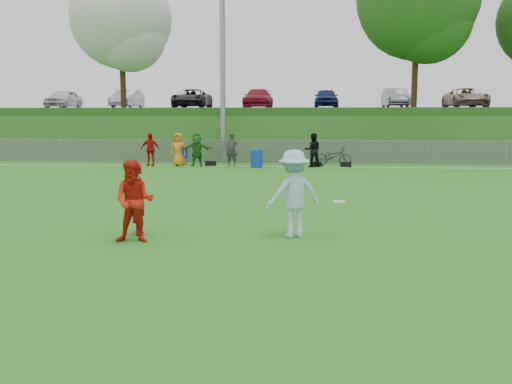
# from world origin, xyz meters

# --- Properties ---
(ground) EXTENTS (120.00, 120.00, 0.00)m
(ground) POSITION_xyz_m (0.00, 0.00, 0.00)
(ground) COLOR #1A6314
(ground) RESTS_ON ground
(sideline_far) EXTENTS (60.00, 0.10, 0.01)m
(sideline_far) POSITION_xyz_m (0.00, 18.00, 0.01)
(sideline_far) COLOR white
(sideline_far) RESTS_ON ground
(fence) EXTENTS (58.00, 0.06, 1.30)m
(fence) POSITION_xyz_m (0.00, 20.00, 0.65)
(fence) COLOR gray
(fence) RESTS_ON ground
(light_pole) EXTENTS (1.20, 0.40, 12.15)m
(light_pole) POSITION_xyz_m (-3.00, 20.80, 6.71)
(light_pole) COLOR gray
(light_pole) RESTS_ON ground
(berm) EXTENTS (120.00, 18.00, 3.00)m
(berm) POSITION_xyz_m (0.00, 31.00, 1.50)
(berm) COLOR #244F16
(berm) RESTS_ON ground
(parking_lot) EXTENTS (120.00, 12.00, 0.10)m
(parking_lot) POSITION_xyz_m (0.00, 33.00, 3.05)
(parking_lot) COLOR black
(parking_lot) RESTS_ON berm
(tree_white_flowering) EXTENTS (6.30, 6.30, 8.78)m
(tree_white_flowering) POSITION_xyz_m (-9.84, 24.92, 8.32)
(tree_white_flowering) COLOR black
(tree_white_flowering) RESTS_ON berm
(tree_green_near) EXTENTS (7.14, 7.14, 9.95)m
(tree_green_near) POSITION_xyz_m (8.16, 24.42, 9.03)
(tree_green_near) COLOR black
(tree_green_near) RESTS_ON berm
(car_row) EXTENTS (32.04, 5.18, 1.44)m
(car_row) POSITION_xyz_m (-1.17, 32.00, 3.82)
(car_row) COLOR silver
(car_row) RESTS_ON parking_lot
(spectator_row) EXTENTS (9.29, 0.72, 1.69)m
(spectator_row) POSITION_xyz_m (-3.06, 18.00, 0.85)
(spectator_row) COLOR #B80D0C
(spectator_row) RESTS_ON ground
(gear_bags) EXTENTS (7.44, 0.58, 0.26)m
(gear_bags) POSITION_xyz_m (0.84, 18.10, 0.13)
(gear_bags) COLOR black
(gear_bags) RESTS_ON ground
(player_red_left) EXTENTS (0.57, 0.68, 1.59)m
(player_red_left) POSITION_xyz_m (-1.96, 1.21, 0.79)
(player_red_left) COLOR #AC0B18
(player_red_left) RESTS_ON ground
(player_red_center) EXTENTS (0.87, 0.70, 1.69)m
(player_red_center) POSITION_xyz_m (-1.82, 0.46, 0.85)
(player_red_center) COLOR red
(player_red_center) RESTS_ON ground
(player_blue) EXTENTS (1.38, 1.13, 1.86)m
(player_blue) POSITION_xyz_m (1.41, 1.25, 0.93)
(player_blue) COLOR #A6CDE6
(player_blue) RESTS_ON ground
(frisbee) EXTENTS (0.27, 0.27, 0.02)m
(frisbee) POSITION_xyz_m (2.37, 1.44, 0.75)
(frisbee) COLOR silver
(frisbee) RESTS_ON ground
(recycling_bin) EXTENTS (0.64, 0.64, 0.89)m
(recycling_bin) POSITION_xyz_m (-0.83, 17.36, 0.45)
(recycling_bin) COLOR #1036AF
(recycling_bin) RESTS_ON ground
(camp_chair) EXTENTS (0.53, 0.54, 0.94)m
(camp_chair) POSITION_xyz_m (-4.92, 18.82, 0.28)
(camp_chair) COLOR #0E209D
(camp_chair) RESTS_ON ground
(bicycle) EXTENTS (2.06, 1.31, 1.02)m
(bicycle) POSITION_xyz_m (3.00, 18.60, 0.51)
(bicycle) COLOR #2F2F31
(bicycle) RESTS_ON ground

